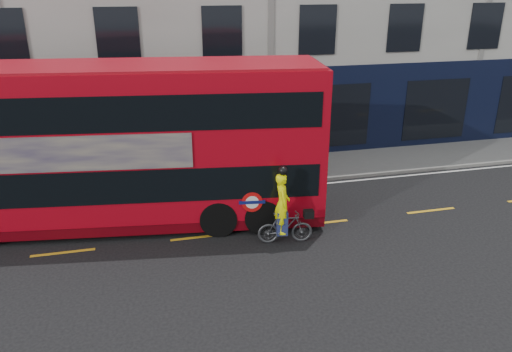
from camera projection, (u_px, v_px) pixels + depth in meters
name	position (u px, v px, depth m)	size (l,w,h in m)	color
ground	(339.00, 245.00, 14.92)	(120.00, 120.00, 0.00)	black
pavement	(279.00, 169.00, 20.78)	(60.00, 3.00, 0.12)	gray
kerb	(290.00, 182.00, 19.42)	(60.00, 0.12, 0.13)	slate
road_edge_line	(292.00, 187.00, 19.18)	(58.00, 0.10, 0.01)	silver
lane_dashes	(322.00, 223.00, 16.28)	(58.00, 0.12, 0.01)	gold
bus	(121.00, 145.00, 15.49)	(12.91, 4.56, 5.11)	#A90614
cyclist	(284.00, 217.00, 14.78)	(1.70, 0.73, 2.45)	#444649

